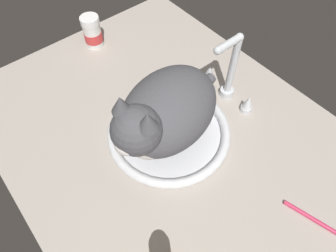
{
  "coord_description": "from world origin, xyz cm",
  "views": [
    {
      "loc": [
        36.78,
        -29.37,
        71.62
      ],
      "look_at": [
        1.57,
        -0.31,
        7.0
      ],
      "focal_mm": 32.43,
      "sensor_mm": 36.0,
      "label": 1
    }
  ],
  "objects_px": {
    "cat": "(163,114)",
    "toothbrush": "(319,222)",
    "faucet": "(229,75)",
    "pill_bottle": "(92,32)",
    "sink_basin": "(168,132)"
  },
  "relations": [
    {
      "from": "faucet",
      "to": "cat",
      "type": "distance_m",
      "value": 0.24
    },
    {
      "from": "cat",
      "to": "pill_bottle",
      "type": "xyz_separation_m",
      "value": [
        -0.45,
        0.06,
        -0.06
      ]
    },
    {
      "from": "pill_bottle",
      "to": "toothbrush",
      "type": "height_order",
      "value": "pill_bottle"
    },
    {
      "from": "toothbrush",
      "to": "sink_basin",
      "type": "bearing_deg",
      "value": -164.9
    },
    {
      "from": "faucet",
      "to": "pill_bottle",
      "type": "distance_m",
      "value": 0.48
    },
    {
      "from": "cat",
      "to": "toothbrush",
      "type": "bearing_deg",
      "value": 18.02
    },
    {
      "from": "sink_basin",
      "to": "pill_bottle",
      "type": "height_order",
      "value": "pill_bottle"
    },
    {
      "from": "cat",
      "to": "sink_basin",
      "type": "bearing_deg",
      "value": 104.35
    },
    {
      "from": "cat",
      "to": "pill_bottle",
      "type": "relative_size",
      "value": 3.62
    },
    {
      "from": "pill_bottle",
      "to": "toothbrush",
      "type": "distance_m",
      "value": 0.85
    },
    {
      "from": "toothbrush",
      "to": "faucet",
      "type": "bearing_deg",
      "value": 164.71
    },
    {
      "from": "cat",
      "to": "faucet",
      "type": "bearing_deg",
      "value": 91.26
    },
    {
      "from": "sink_basin",
      "to": "pill_bottle",
      "type": "xyz_separation_m",
      "value": [
        -0.44,
        0.04,
        0.04
      ]
    },
    {
      "from": "faucet",
      "to": "pill_bottle",
      "type": "height_order",
      "value": "faucet"
    },
    {
      "from": "faucet",
      "to": "toothbrush",
      "type": "height_order",
      "value": "faucet"
    }
  ]
}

